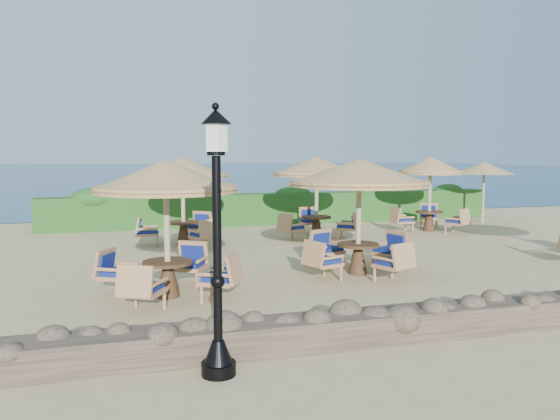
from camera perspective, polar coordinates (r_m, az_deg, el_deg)
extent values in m
plane|color=tan|center=(14.87, 7.73, -4.85)|extent=(120.00, 120.00, 0.00)
plane|color=navy|center=(83.63, -11.80, 3.96)|extent=(160.00, 160.00, 0.00)
cube|color=#1B4716|center=(21.51, 0.09, 0.17)|extent=(18.00, 0.90, 1.20)
cube|color=brown|center=(9.62, 22.88, -9.96)|extent=(15.00, 0.65, 0.44)
cylinder|color=black|center=(7.19, -6.42, -16.14)|extent=(0.44, 0.44, 0.16)
cone|color=black|center=(7.11, -6.45, -14.50)|extent=(0.36, 0.36, 0.30)
cylinder|color=black|center=(6.78, -6.57, -4.55)|extent=(0.11, 0.11, 2.40)
cylinder|color=silver|center=(6.67, -6.72, 7.62)|extent=(0.30, 0.30, 0.36)
cone|color=black|center=(6.68, -6.74, 9.68)|extent=(0.40, 0.40, 0.18)
cylinder|color=tan|center=(23.12, 20.47, 1.44)|extent=(0.10, 0.10, 2.20)
cone|color=olive|center=(23.07, 20.57, 4.11)|extent=(2.30, 2.30, 0.45)
cylinder|color=tan|center=(10.69, -11.72, -2.66)|extent=(0.12, 0.12, 2.40)
cone|color=olive|center=(10.58, -11.85, 3.67)|extent=(2.74, 2.74, 0.55)
cylinder|color=olive|center=(10.60, -11.82, 2.16)|extent=(2.69, 2.69, 0.14)
cylinder|color=#472D19|center=(10.78, -11.66, -5.39)|extent=(0.96, 0.96, 0.06)
cone|color=#472D19|center=(10.86, -11.62, -7.20)|extent=(0.44, 0.44, 0.64)
cylinder|color=tan|center=(12.62, 8.20, -1.28)|extent=(0.12, 0.12, 2.40)
cone|color=olive|center=(12.53, 8.28, 4.08)|extent=(3.21, 3.21, 0.55)
cylinder|color=olive|center=(12.54, 8.26, 2.80)|extent=(3.14, 3.14, 0.14)
cylinder|color=#472D19|center=(12.70, 8.17, -3.61)|extent=(0.96, 0.96, 0.06)
cone|color=#472D19|center=(12.76, 8.14, -5.16)|extent=(0.44, 0.44, 0.64)
cylinder|color=tan|center=(16.74, -10.09, 0.47)|extent=(0.12, 0.12, 2.40)
cone|color=olive|center=(16.67, -10.17, 4.51)|extent=(2.76, 2.76, 0.55)
cylinder|color=olive|center=(16.68, -10.15, 3.55)|extent=(2.71, 2.71, 0.14)
cylinder|color=#472D19|center=(16.80, -10.06, -1.30)|extent=(0.96, 0.96, 0.06)
cone|color=#472D19|center=(16.85, -10.04, -2.48)|extent=(0.44, 0.44, 0.64)
cylinder|color=tan|center=(17.90, 3.83, 0.90)|extent=(0.12, 0.12, 2.40)
cone|color=olive|center=(17.84, 3.86, 4.68)|extent=(2.89, 2.89, 0.55)
cylinder|color=olive|center=(17.85, 3.85, 3.78)|extent=(2.83, 2.83, 0.14)
cylinder|color=#472D19|center=(17.96, 3.82, -0.75)|extent=(0.96, 0.96, 0.06)
cone|color=#472D19|center=(18.00, 3.81, -1.86)|extent=(0.44, 0.44, 0.64)
cylinder|color=tan|center=(20.14, 15.37, 1.27)|extent=(0.12, 0.12, 2.40)
cone|color=olive|center=(20.08, 15.46, 4.62)|extent=(2.26, 2.26, 0.55)
cylinder|color=olive|center=(20.09, 15.44, 3.83)|extent=(2.22, 2.22, 0.14)
cylinder|color=#472D19|center=(20.19, 15.33, -0.20)|extent=(0.96, 0.96, 0.06)
cone|color=#472D19|center=(20.23, 15.30, -1.19)|extent=(0.44, 0.44, 0.64)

